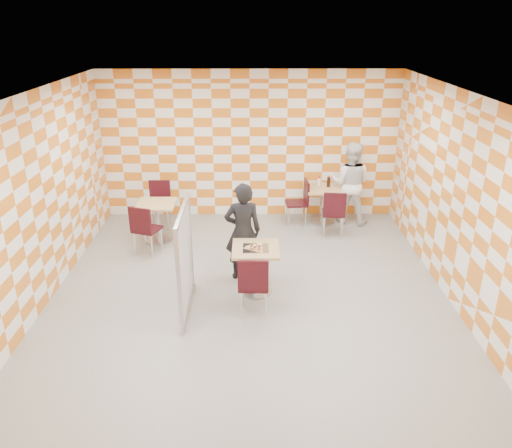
{
  "coord_description": "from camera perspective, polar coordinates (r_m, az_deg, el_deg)",
  "views": [
    {
      "loc": [
        0.05,
        -6.47,
        3.95
      ],
      "look_at": [
        0.1,
        0.2,
        1.15
      ],
      "focal_mm": 35.0,
      "sensor_mm": 36.0,
      "label": 1
    }
  ],
  "objects": [
    {
      "name": "empty_table",
      "position": [
        9.46,
        -11.24,
        0.98
      ],
      "size": [
        0.7,
        0.7,
        0.75
      ],
      "color": "#D9B475",
      "rests_on": "ground"
    },
    {
      "name": "sport_bottle",
      "position": [
        10.2,
        7.2,
        4.83
      ],
      "size": [
        0.06,
        0.06,
        0.2
      ],
      "color": "white",
      "rests_on": "second_table"
    },
    {
      "name": "chair_second_front",
      "position": [
        9.54,
        8.9,
        1.57
      ],
      "size": [
        0.46,
        0.47,
        0.92
      ],
      "color": "black",
      "rests_on": "ground"
    },
    {
      "name": "chair_empty_far",
      "position": [
        10.13,
        -10.95,
        2.7
      ],
      "size": [
        0.43,
        0.44,
        0.92
      ],
      "color": "black",
      "rests_on": "ground"
    },
    {
      "name": "room_shell",
      "position": [
        7.43,
        -0.79,
        3.51
      ],
      "size": [
        7.0,
        7.0,
        7.0
      ],
      "color": "gray",
      "rests_on": "ground"
    },
    {
      "name": "chair_second_side",
      "position": [
        10.06,
        5.17,
        2.88
      ],
      "size": [
        0.46,
        0.45,
        0.92
      ],
      "color": "black",
      "rests_on": "ground"
    },
    {
      "name": "second_table",
      "position": [
        10.19,
        7.71,
        2.83
      ],
      "size": [
        0.7,
        0.7,
        0.75
      ],
      "color": "#D9B475",
      "rests_on": "ground"
    },
    {
      "name": "partition",
      "position": [
        7.06,
        -8.11,
        -4.06
      ],
      "size": [
        0.08,
        1.38,
        1.55
      ],
      "color": "white",
      "rests_on": "ground"
    },
    {
      "name": "soda_bottle",
      "position": [
        10.16,
        8.3,
        4.79
      ],
      "size": [
        0.07,
        0.07,
        0.23
      ],
      "color": "black",
      "rests_on": "second_table"
    },
    {
      "name": "man_white",
      "position": [
        10.21,
        10.73,
        4.61
      ],
      "size": [
        0.97,
        0.86,
        1.67
      ],
      "primitive_type": "imported",
      "rotation": [
        0.0,
        0.0,
        2.81
      ],
      "color": "white",
      "rests_on": "ground"
    },
    {
      "name": "main_table",
      "position": [
        7.54,
        -0.03,
        -4.39
      ],
      "size": [
        0.7,
        0.7,
        0.75
      ],
      "color": "#D9B475",
      "rests_on": "ground"
    },
    {
      "name": "pizza_on_foil",
      "position": [
        7.41,
        -0.03,
        -2.66
      ],
      "size": [
        0.4,
        0.4,
        0.04
      ],
      "color": "silver",
      "rests_on": "main_table"
    },
    {
      "name": "chair_empty_near",
      "position": [
        8.92,
        -12.68,
        -0.26
      ],
      "size": [
        0.54,
        0.55,
        0.92
      ],
      "color": "black",
      "rests_on": "ground"
    },
    {
      "name": "chair_main_front",
      "position": [
        6.93,
        -0.3,
        -6.65
      ],
      "size": [
        0.43,
        0.44,
        0.92
      ],
      "color": "black",
      "rests_on": "ground"
    },
    {
      "name": "man_dark",
      "position": [
        7.86,
        -1.51,
        -0.87
      ],
      "size": [
        0.63,
        0.45,
        1.6
      ],
      "primitive_type": "imported",
      "rotation": [
        0.0,
        0.0,
        3.26
      ],
      "color": "black",
      "rests_on": "ground"
    }
  ]
}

